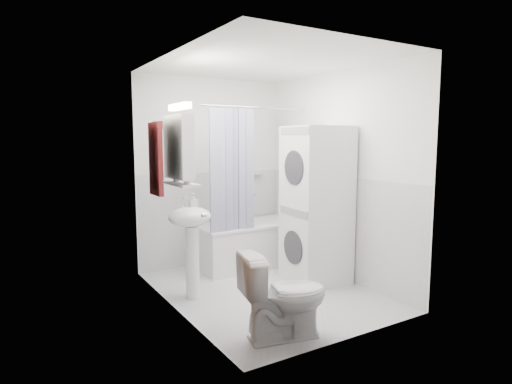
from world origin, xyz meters
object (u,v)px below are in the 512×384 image
washer_dryer (316,205)px  sink (191,231)px  bathtub (252,241)px  toilet (284,296)px

washer_dryer → sink: bearing=175.4°
sink → washer_dryer: washer_dryer is taller
bathtub → sink: (-1.14, -0.70, 0.40)m
bathtub → toilet: size_ratio=2.02×
sink → toilet: 1.30m
bathtub → washer_dryer: washer_dryer is taller
bathtub → sink: 1.39m
bathtub → toilet: toilet is taller
bathtub → toilet: 2.09m
sink → toilet: (0.30, -1.22, -0.35)m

